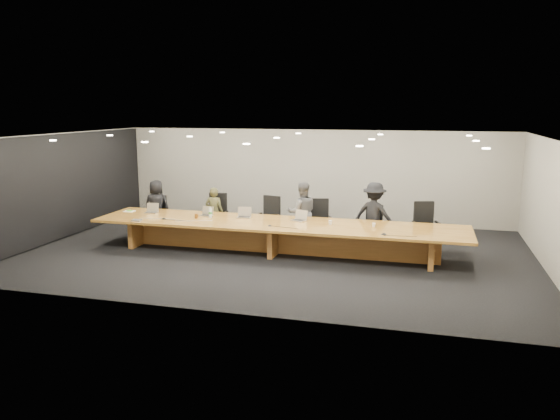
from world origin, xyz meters
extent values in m
plane|color=black|center=(0.00, 0.00, 0.00)|extent=(12.00, 12.00, 0.00)
cube|color=#B7B4A7|center=(0.00, 4.00, 1.40)|extent=(12.00, 0.02, 2.80)
cube|color=black|center=(-5.94, 0.00, 1.37)|extent=(0.08, 7.84, 2.74)
cube|color=brown|center=(0.00, 0.00, 0.72)|extent=(9.00, 1.80, 0.06)
cube|color=brown|center=(0.00, 0.00, 0.34)|extent=(7.65, 0.15, 0.69)
cube|color=brown|center=(-3.60, 0.00, 0.34)|extent=(0.12, 1.26, 0.69)
cube|color=brown|center=(0.00, 0.00, 0.34)|extent=(0.12, 1.26, 0.69)
cube|color=brown|center=(3.60, 0.00, 0.34)|extent=(0.12, 1.26, 0.69)
imported|color=black|center=(-3.84, 1.27, 0.74)|extent=(0.79, 0.57, 1.48)
imported|color=#3F3E22|center=(-2.08, 1.17, 0.68)|extent=(0.53, 0.37, 1.36)
imported|color=#4E4E50|center=(0.35, 1.18, 0.79)|extent=(0.93, 0.83, 1.59)
imported|color=black|center=(2.20, 1.24, 0.82)|extent=(1.18, 0.87, 1.64)
cylinder|color=silver|center=(-1.76, 0.12, 0.87)|extent=(0.09, 0.09, 0.25)
cylinder|color=brown|center=(-2.07, -0.03, 0.81)|extent=(0.10, 0.10, 0.11)
cone|color=silver|center=(1.28, 0.11, 0.80)|extent=(0.09, 0.09, 0.09)
cone|color=white|center=(2.30, 0.12, 0.80)|extent=(0.08, 0.08, 0.09)
cube|color=white|center=(-4.15, 0.32, 0.76)|extent=(0.27, 0.21, 0.02)
cube|color=#62C434|center=(-4.13, 0.31, 0.78)|extent=(0.15, 0.10, 0.02)
cube|color=#A09FA4|center=(-3.34, -0.73, 0.77)|extent=(0.25, 0.20, 0.03)
cone|color=black|center=(-2.80, -0.35, 0.77)|extent=(0.13, 0.13, 0.03)
cone|color=black|center=(-0.05, -0.42, 0.76)|extent=(0.14, 0.14, 0.03)
cone|color=black|center=(2.59, -0.61, 0.77)|extent=(0.13, 0.13, 0.03)
camera|label=1|loc=(3.42, -12.33, 3.49)|focal=35.00mm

